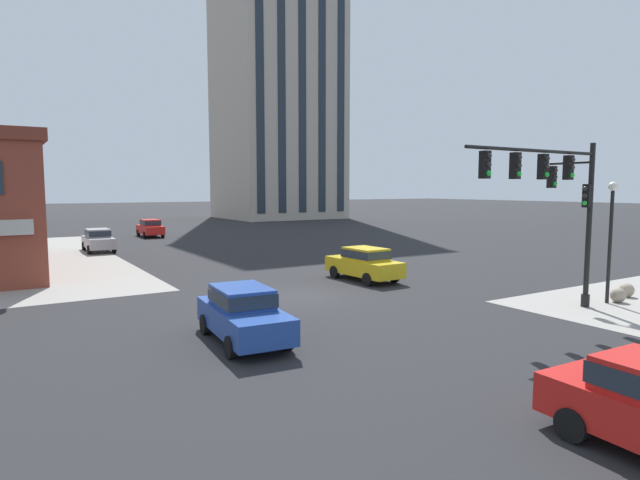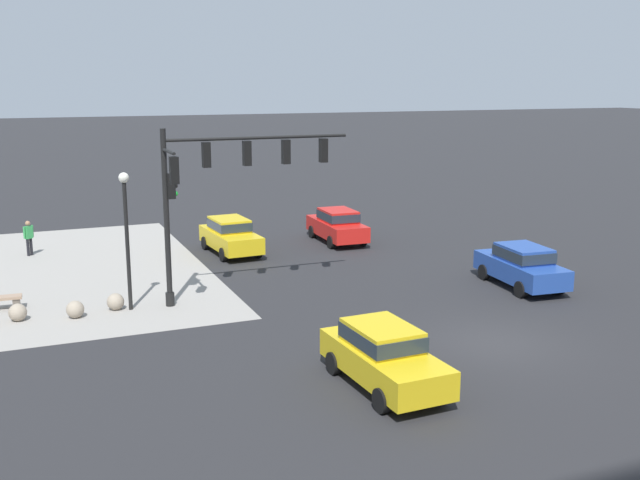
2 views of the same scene
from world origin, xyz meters
TOP-DOWN VIEW (x-y plane):
  - ground_plane at (0.00, 0.00)m, footprint 320.00×320.00m
  - traffic_signal_main at (6.83, -7.57)m, footprint 7.10×2.09m
  - bollard_sphere_curb_a at (10.50, -7.99)m, footprint 0.61×0.61m
  - bollard_sphere_curb_b at (11.91, -7.58)m, footprint 0.61×0.61m
  - bollard_sphere_curb_c at (13.75, -7.97)m, footprint 0.61×0.61m
  - pedestrian_at_curb at (13.08, -18.18)m, footprint 0.45×0.37m
  - street_lamp_corner_near at (10.00, -7.82)m, footprint 0.36×0.36m
  - car_main_northbound_near at (-4.78, -4.95)m, footprint 2.18×4.54m
  - car_main_northbound_far at (4.27, -15.04)m, footprint 2.09×4.50m
  - car_cross_eastbound at (4.79, 1.72)m, footprint 2.02×4.46m
  - car_parked_curb at (-1.43, -15.42)m, footprint 2.02×4.46m

SIDE VIEW (x-z plane):
  - ground_plane at x=0.00m, z-range 0.00..0.00m
  - bollard_sphere_curb_a at x=10.50m, z-range 0.00..0.61m
  - bollard_sphere_curb_b at x=11.91m, z-range 0.00..0.61m
  - bollard_sphere_curb_c at x=13.75m, z-range 0.00..0.61m
  - car_main_northbound_near at x=-4.78m, z-range 0.08..1.76m
  - car_main_northbound_far at x=4.27m, z-range 0.08..1.76m
  - car_cross_eastbound at x=4.79m, z-range 0.08..1.76m
  - car_parked_curb at x=-1.43m, z-range 0.08..1.76m
  - pedestrian_at_curb at x=13.08m, z-range 0.12..1.78m
  - street_lamp_corner_near at x=10.00m, z-range 0.66..5.59m
  - traffic_signal_main at x=6.83m, z-range 1.29..7.70m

